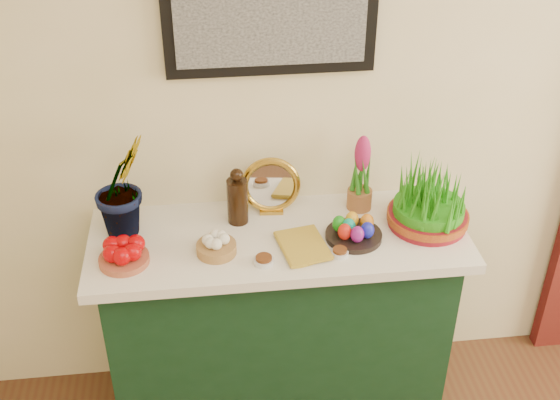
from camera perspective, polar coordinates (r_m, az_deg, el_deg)
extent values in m
cube|color=#F6E6B9|center=(2.67, 9.01, 9.13)|extent=(4.00, 0.04, 2.70)
cube|color=#A5A5A5|center=(2.43, -0.74, 15.96)|extent=(0.66, 0.01, 0.46)
cube|color=#12311C|center=(2.90, -0.12, -10.21)|extent=(1.30, 0.45, 0.85)
cube|color=silver|center=(2.62, -0.13, -3.08)|extent=(1.40, 0.55, 0.04)
imported|color=#29791B|center=(2.54, -12.86, 2.32)|extent=(0.34, 0.34, 0.52)
cylinder|color=#A65236|center=(2.52, -12.55, -4.75)|extent=(0.18, 0.18, 0.02)
cylinder|color=#A87C44|center=(2.51, -5.19, -3.94)|extent=(0.15, 0.15, 0.04)
cylinder|color=black|center=(2.63, -3.47, -0.09)|extent=(0.08, 0.08, 0.18)
sphere|color=black|center=(2.57, -3.56, 2.04)|extent=(0.05, 0.05, 0.05)
cube|color=gold|center=(2.72, -0.70, -0.87)|extent=(0.09, 0.05, 0.01)
torus|color=gold|center=(2.67, -0.75, 1.22)|extent=(0.23, 0.07, 0.23)
cylinder|color=silver|center=(2.67, -0.74, 1.16)|extent=(0.17, 0.04, 0.17)
imported|color=gold|center=(2.50, 0.14, -4.04)|extent=(0.18, 0.23, 0.03)
cylinder|color=silver|center=(2.46, -1.32, -4.99)|extent=(0.07, 0.07, 0.02)
cylinder|color=#592D14|center=(2.45, -1.33, -4.73)|extent=(0.06, 0.06, 0.01)
cylinder|color=silver|center=(2.50, 4.88, -4.32)|extent=(0.06, 0.06, 0.02)
cylinder|color=#592D14|center=(2.50, 4.89, -4.08)|extent=(0.05, 0.05, 0.01)
cylinder|color=black|center=(2.59, 6.00, -2.89)|extent=(0.24, 0.24, 0.02)
ellipsoid|color=red|center=(2.53, 5.28, -2.59)|extent=(0.05, 0.05, 0.07)
ellipsoid|color=#1A20BB|center=(2.55, 7.11, -2.45)|extent=(0.05, 0.05, 0.07)
ellipsoid|color=#F6A51B|center=(2.60, 5.87, -1.59)|extent=(0.05, 0.05, 0.07)
ellipsoid|color=#1B901A|center=(2.57, 4.82, -1.93)|extent=(0.05, 0.05, 0.07)
ellipsoid|color=orange|center=(2.59, 7.09, -1.77)|extent=(0.05, 0.05, 0.07)
ellipsoid|color=#82177E|center=(2.52, 6.30, -2.79)|extent=(0.05, 0.05, 0.07)
ellipsoid|color=#0DA28A|center=(2.56, 5.60, -2.15)|extent=(0.05, 0.05, 0.07)
cylinder|color=#985D32|center=(2.75, 6.47, 0.09)|extent=(0.10, 0.10, 0.08)
ellipsoid|color=#B12364|center=(2.64, 6.74, 3.77)|extent=(0.06, 0.06, 0.15)
cylinder|color=maroon|center=(2.70, 11.88, -1.47)|extent=(0.29, 0.29, 0.05)
cylinder|color=maroon|center=(2.69, 11.91, -1.28)|extent=(0.31, 0.31, 0.03)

